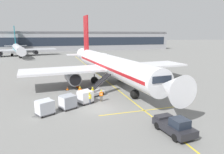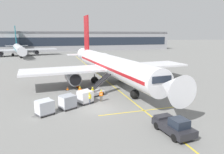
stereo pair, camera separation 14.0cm
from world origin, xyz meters
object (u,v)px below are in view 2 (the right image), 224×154
(baggage_cart_third, at_px, (45,107))
(safety_cone_nose_mark, at_px, (77,86))
(belt_loader, at_px, (95,90))
(baggage_cart_lead, at_px, (85,96))
(safety_cone_engine_keepout, at_px, (67,88))
(ground_crew_by_loader, at_px, (101,95))
(baggage_cart_second, at_px, (68,101))
(pushback_tug, at_px, (174,126))
(distant_airplane, at_px, (19,49))
(safety_cone_wingtip, at_px, (79,86))
(parked_airplane, at_px, (110,65))
(ground_crew_marshaller, at_px, (89,97))
(ground_crew_by_carts, at_px, (80,91))
(ground_crew_wingwalker, at_px, (93,92))

(baggage_cart_third, bearing_deg, safety_cone_nose_mark, 65.54)
(belt_loader, height_order, baggage_cart_lead, belt_loader)
(safety_cone_nose_mark, bearing_deg, belt_loader, -72.02)
(baggage_cart_lead, relative_size, safety_cone_nose_mark, 4.58)
(safety_cone_engine_keepout, bearing_deg, ground_crew_by_loader, -61.95)
(baggage_cart_second, xyz_separation_m, ground_crew_by_loader, (4.94, 1.57, -0.00))
(pushback_tug, bearing_deg, safety_cone_engine_keepout, 113.62)
(baggage_cart_lead, distance_m, distant_airplane, 76.20)
(pushback_tug, xyz_separation_m, safety_cone_wingtip, (-6.38, 20.31, -0.47))
(parked_airplane, xyz_separation_m, safety_cone_engine_keepout, (-8.47, -2.58, -3.37))
(baggage_cart_lead, bearing_deg, pushback_tug, -59.79)
(pushback_tug, height_order, ground_crew_marshaller, pushback_tug)
(ground_crew_by_carts, bearing_deg, distant_airplane, 103.73)
(ground_crew_by_carts, bearing_deg, ground_crew_wingwalker, -21.14)
(baggage_cart_third, bearing_deg, ground_crew_by_loader, 20.35)
(ground_crew_by_loader, xyz_separation_m, safety_cone_engine_keepout, (-4.17, 7.82, -0.67))
(safety_cone_nose_mark, xyz_separation_m, distant_airplane, (-17.78, 64.76, 2.93))
(belt_loader, relative_size, ground_crew_wingwalker, 2.95)
(ground_crew_marshaller, height_order, safety_cone_wingtip, ground_crew_marshaller)
(pushback_tug, bearing_deg, baggage_cart_third, 143.99)
(distant_airplane, bearing_deg, baggage_cart_second, -78.68)
(baggage_cart_second, bearing_deg, safety_cone_nose_mark, 76.16)
(baggage_cart_third, bearing_deg, safety_cone_wingtip, 63.19)
(belt_loader, bearing_deg, pushback_tug, -72.50)
(parked_airplane, xyz_separation_m, baggage_cart_third, (-12.09, -13.29, -2.70))
(parked_airplane, height_order, pushback_tug, parked_airplane)
(safety_cone_wingtip, bearing_deg, safety_cone_nose_mark, 113.70)
(baggage_cart_third, bearing_deg, pushback_tug, -36.01)
(ground_crew_by_carts, relative_size, distant_airplane, 0.04)
(ground_crew_marshaller, bearing_deg, distant_airplane, 103.67)
(baggage_cart_second, relative_size, safety_cone_wingtip, 3.76)
(distant_airplane, bearing_deg, pushback_tug, -74.08)
(parked_airplane, xyz_separation_m, baggage_cart_lead, (-6.69, -10.51, -2.70))
(ground_crew_wingwalker, xyz_separation_m, safety_cone_wingtip, (-1.16, 6.52, -0.64))
(parked_airplane, bearing_deg, distant_airplane, 110.96)
(parked_airplane, bearing_deg, baggage_cart_lead, -122.46)
(parked_airplane, relative_size, baggage_cart_third, 15.48)
(belt_loader, height_order, baggage_cart_second, belt_loader)
(baggage_cart_second, relative_size, ground_crew_wingwalker, 1.59)
(belt_loader, height_order, safety_cone_wingtip, belt_loader)
(parked_airplane, xyz_separation_m, safety_cone_nose_mark, (-6.58, -1.18, -3.41))
(distant_airplane, bearing_deg, belt_loader, -74.41)
(ground_crew_by_carts, bearing_deg, baggage_cart_lead, -84.53)
(baggage_cart_second, xyz_separation_m, pushback_tug, (9.32, -10.17, -0.17))
(safety_cone_wingtip, distance_m, distant_airplane, 67.92)
(pushback_tug, xyz_separation_m, safety_cone_nose_mark, (-6.67, 20.96, -0.53))
(ground_crew_by_carts, xyz_separation_m, ground_crew_marshaller, (0.76, -3.47, 0.00))
(ground_crew_wingwalker, xyz_separation_m, distant_airplane, (-19.23, 71.92, 2.22))
(distant_airplane, bearing_deg, safety_cone_nose_mark, -74.65)
(belt_loader, xyz_separation_m, safety_cone_engine_keepout, (-3.90, 4.80, -0.56))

